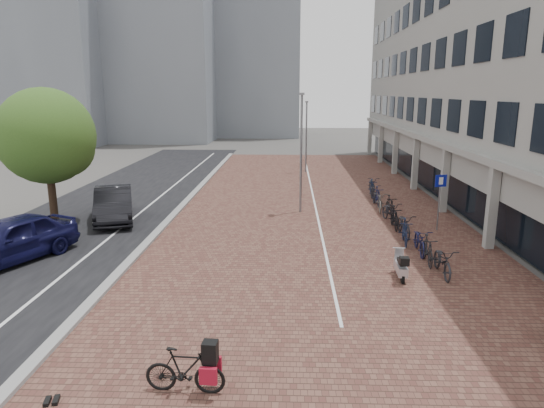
# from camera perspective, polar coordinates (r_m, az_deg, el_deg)

# --- Properties ---
(ground) EXTENTS (140.00, 140.00, 0.00)m
(ground) POSITION_cam_1_polar(r_m,az_deg,el_deg) (16.07, -0.80, -9.43)
(ground) COLOR #474442
(ground) RESTS_ON ground
(plaza_brick) EXTENTS (14.50, 42.00, 0.04)m
(plaza_brick) POSITION_cam_1_polar(r_m,az_deg,el_deg) (27.54, 4.62, 0.20)
(plaza_brick) COLOR brown
(plaza_brick) RESTS_ON ground
(street_asphalt) EXTENTS (8.00, 50.00, 0.03)m
(street_asphalt) POSITION_cam_1_polar(r_m,az_deg,el_deg) (29.20, -17.48, 0.36)
(street_asphalt) COLOR black
(street_asphalt) RESTS_ON ground
(curb) EXTENTS (0.35, 42.00, 0.14)m
(curb) POSITION_cam_1_polar(r_m,az_deg,el_deg) (28.12, -9.98, 0.44)
(curb) COLOR gray
(curb) RESTS_ON ground
(lane_line) EXTENTS (0.12, 44.00, 0.00)m
(lane_line) POSITION_cam_1_polar(r_m,az_deg,el_deg) (28.59, -13.71, 0.37)
(lane_line) COLOR white
(lane_line) RESTS_ON street_asphalt
(parking_line) EXTENTS (0.10, 30.00, 0.00)m
(parking_line) POSITION_cam_1_polar(r_m,az_deg,el_deg) (27.55, 5.04, 0.25)
(parking_line) COLOR white
(parking_line) RESTS_ON plaza_brick
(office_building) EXTENTS (8.40, 40.00, 15.00)m
(office_building) POSITION_cam_1_polar(r_m,az_deg,el_deg) (33.22, 24.66, 15.95)
(office_building) COLOR gray
(office_building) RESTS_ON ground
(bg_towers) EXTENTS (33.00, 23.00, 32.00)m
(bg_towers) POSITION_cam_1_polar(r_m,az_deg,el_deg) (65.98, -11.84, 19.70)
(bg_towers) COLOR gray
(bg_towers) RESTS_ON ground
(car_navy) EXTENTS (3.96, 5.45, 1.72)m
(car_navy) POSITION_cam_1_polar(r_m,az_deg,el_deg) (20.20, -28.65, -3.74)
(car_navy) COLOR #0E0E33
(car_navy) RESTS_ON ground
(car_dark) EXTENTS (3.21, 5.23, 1.63)m
(car_dark) POSITION_cam_1_polar(r_m,az_deg,el_deg) (24.73, -18.25, -0.02)
(car_dark) COLOR black
(car_dark) RESTS_ON ground
(hero_bike) EXTENTS (1.74, 0.60, 1.21)m
(hero_bike) POSITION_cam_1_polar(r_m,az_deg,el_deg) (10.74, -10.29, -18.75)
(hero_bike) COLOR black
(hero_bike) RESTS_ON ground
(shoes) EXTENTS (0.46, 0.41, 0.10)m
(shoes) POSITION_cam_1_polar(r_m,az_deg,el_deg) (11.44, -24.69, -20.57)
(shoes) COLOR black
(shoes) RESTS_ON ground
(scooter_front) EXTENTS (0.52, 1.41, 0.96)m
(scooter_front) POSITION_cam_1_polar(r_m,az_deg,el_deg) (16.90, 15.02, -7.01)
(scooter_front) COLOR #BBBBC0
(scooter_front) RESTS_ON ground
(parking_sign) EXTENTS (0.53, 0.16, 2.58)m
(parking_sign) POSITION_cam_1_polar(r_m,az_deg,el_deg) (22.78, 19.26, 1.22)
(parking_sign) COLOR slate
(parking_sign) RESTS_ON ground
(lamp_near) EXTENTS (0.12, 0.12, 6.07)m
(lamp_near) POSITION_cam_1_polar(r_m,az_deg,el_deg) (24.72, 3.46, 5.85)
(lamp_near) COLOR slate
(lamp_near) RESTS_ON ground
(lamp_far) EXTENTS (0.12, 0.12, 5.42)m
(lamp_far) POSITION_cam_1_polar(r_m,az_deg,el_deg) (37.52, 4.07, 7.85)
(lamp_far) COLOR slate
(lamp_far) RESTS_ON ground
(street_tree) EXTENTS (4.39, 4.39, 6.39)m
(street_tree) POSITION_cam_1_polar(r_m,az_deg,el_deg) (24.63, -24.82, 7.05)
(street_tree) COLOR #382619
(street_tree) RESTS_ON ground
(bike_row) EXTENTS (1.31, 15.79, 1.05)m
(bike_row) POSITION_cam_1_polar(r_m,az_deg,el_deg) (23.94, 14.08, -0.90)
(bike_row) COLOR black
(bike_row) RESTS_ON ground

